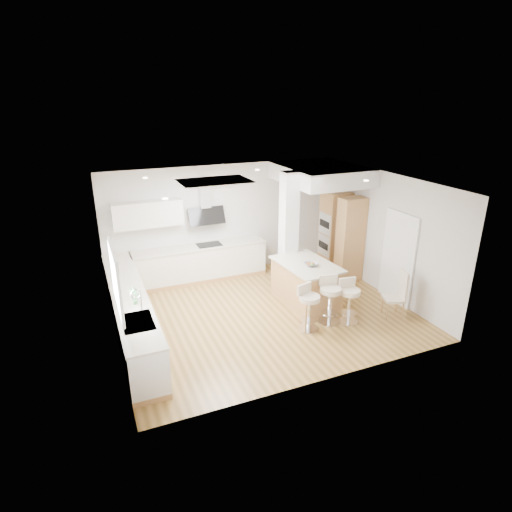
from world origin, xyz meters
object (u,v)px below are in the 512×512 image
bar_stool_a (309,305)px  bar_stool_c (349,299)px  bar_stool_b (330,297)px  dining_chair (398,293)px  peninsula (306,283)px

bar_stool_a → bar_stool_c: size_ratio=1.01×
bar_stool_a → bar_stool_b: bar_stool_b is taller
bar_stool_b → dining_chair: dining_chair is taller
dining_chair → bar_stool_b: bearing=-174.2°
bar_stool_a → bar_stool_b: 0.54m
bar_stool_a → dining_chair: bearing=-25.9°
peninsula → bar_stool_b: bearing=-94.0°
bar_stool_a → peninsula: bearing=45.1°
bar_stool_a → bar_stool_b: (0.54, 0.09, 0.03)m
peninsula → dining_chair: size_ratio=1.58×
bar_stool_a → bar_stool_b: bearing=-9.4°
bar_stool_c → bar_stool_a: bearing=-177.8°
bar_stool_b → dining_chair: 1.48m
bar_stool_c → dining_chair: size_ratio=0.90×
bar_stool_c → dining_chair: dining_chair is taller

